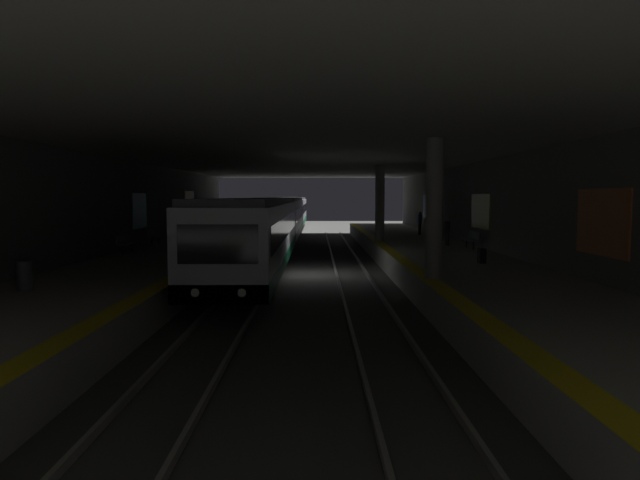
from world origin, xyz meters
TOP-DOWN VIEW (x-y plane):
  - ground_plane at (0.00, 0.00)m, footprint 120.00×120.00m
  - track_left at (0.00, -2.20)m, footprint 60.00×1.53m
  - track_right at (0.00, 2.20)m, footprint 60.00×1.53m
  - platform_left at (0.00, -6.55)m, footprint 60.00×5.30m
  - platform_right at (0.00, 6.55)m, footprint 60.00×5.30m
  - wall_left at (0.02, -9.45)m, footprint 60.00×0.56m
  - wall_right at (0.02, 9.45)m, footprint 60.00×0.56m
  - ceiling_slab at (0.00, 0.00)m, footprint 60.00×19.40m
  - pillar_near at (-8.42, -4.35)m, footprint 0.56×0.56m
  - pillar_far at (7.33, -4.35)m, footprint 0.56×0.56m
  - metro_train at (19.13, 2.20)m, footprint 60.66×2.83m
  - bench_left_near at (2.27, -8.53)m, footprint 1.70×0.47m
  - bench_left_mid at (11.88, -8.53)m, footprint 1.70×0.47m
  - bench_right_near at (0.09, 8.53)m, footprint 1.70×0.47m
  - bench_right_mid at (4.78, 8.53)m, footprint 1.70×0.47m
  - person_waiting_near at (4.26, -7.72)m, footprint 0.60×0.22m
  - person_walking_mid at (13.05, -7.81)m, footprint 0.60×0.22m
  - suitcase_rolling at (-4.13, -7.19)m, footprint 0.43×0.25m
  - trash_bin at (-10.71, 7.80)m, footprint 0.44×0.44m

SIDE VIEW (x-z plane):
  - ground_plane at x=0.00m, z-range 0.00..0.00m
  - track_left at x=0.00m, z-range 0.00..0.16m
  - track_right at x=0.00m, z-range 0.00..0.16m
  - platform_left at x=0.00m, z-range 0.00..1.05m
  - platform_right at x=0.00m, z-range 0.00..1.05m
  - suitcase_rolling at x=-4.13m, z-range 0.90..1.80m
  - trash_bin at x=-10.71m, z-range 1.05..1.90m
  - bench_left_near at x=2.27m, z-range 1.14..2.00m
  - bench_left_mid at x=11.88m, z-range 1.14..2.00m
  - bench_right_near at x=0.09m, z-range 1.14..2.00m
  - bench_right_mid at x=4.78m, z-range 1.14..2.00m
  - person_waiting_near at x=4.26m, z-range 1.10..2.63m
  - person_walking_mid at x=13.05m, z-range 1.12..2.74m
  - metro_train at x=19.13m, z-range 0.28..3.77m
  - wall_left at x=0.02m, z-range 0.00..5.60m
  - wall_right at x=0.02m, z-range 0.00..5.60m
  - pillar_near at x=-8.42m, z-range 1.05..5.60m
  - pillar_far at x=7.33m, z-range 1.05..5.60m
  - ceiling_slab at x=0.00m, z-range 5.60..6.00m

